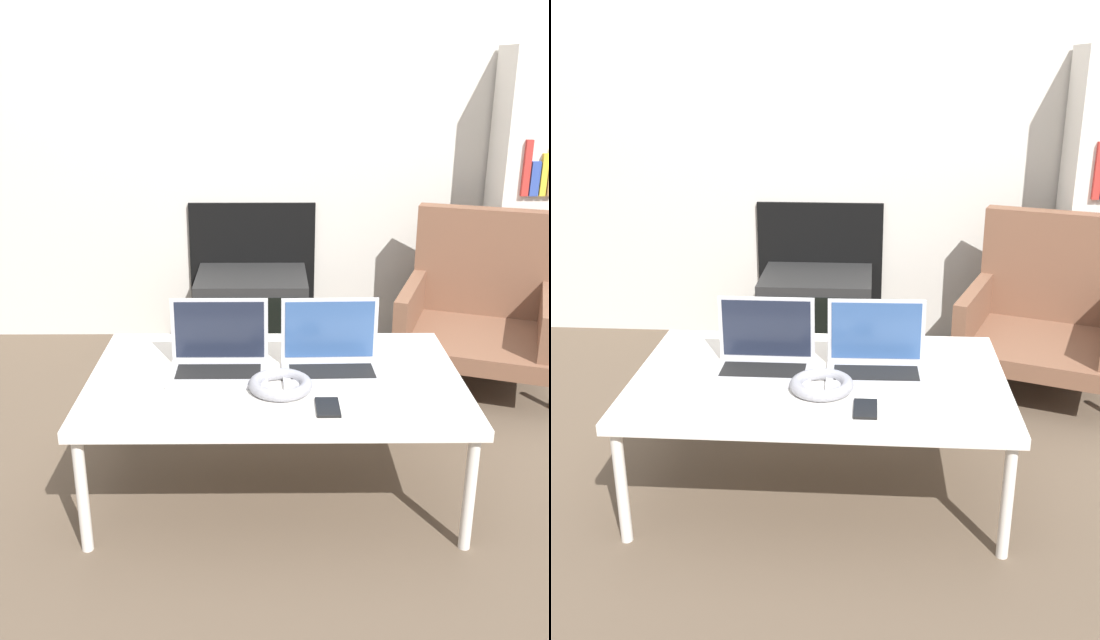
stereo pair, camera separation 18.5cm
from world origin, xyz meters
TOP-DOWN VIEW (x-y plane):
  - ground_plane at (0.00, 0.00)m, footprint 14.00×14.00m
  - wall_back at (-0.00, 1.81)m, footprint 7.00×0.08m
  - table at (0.00, 0.28)m, footprint 1.24×0.78m
  - laptop_left at (-0.19, 0.32)m, footprint 0.33×0.22m
  - laptop_right at (0.19, 0.32)m, footprint 0.34×0.23m
  - headphones at (0.02, 0.17)m, footprint 0.20×0.20m
  - phone at (0.16, 0.04)m, footprint 0.07×0.12m
  - tv at (-0.11, 1.53)m, footprint 0.55×0.47m
  - armchair at (0.97, 1.26)m, footprint 0.85×0.86m

SIDE VIEW (x-z plane):
  - ground_plane at x=0.00m, z-range 0.00..0.00m
  - tv at x=-0.11m, z-range 0.00..0.41m
  - armchair at x=0.97m, z-range -0.03..0.73m
  - table at x=0.00m, z-range 0.18..0.61m
  - phone at x=0.16m, z-range 0.42..0.43m
  - headphones at x=0.02m, z-range 0.42..0.46m
  - laptop_left at x=-0.19m, z-range 0.36..0.60m
  - laptop_right at x=0.19m, z-range 0.36..0.60m
  - wall_back at x=0.00m, z-range -0.01..2.59m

